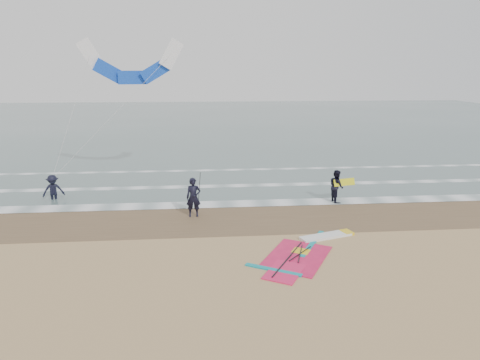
{
  "coord_description": "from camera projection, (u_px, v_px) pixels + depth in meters",
  "views": [
    {
      "loc": [
        -2.2,
        -14.19,
        7.15
      ],
      "look_at": [
        -0.53,
        5.0,
        2.2
      ],
      "focal_mm": 32.0,
      "sensor_mm": 36.0,
      "label": 1
    }
  ],
  "objects": [
    {
      "name": "held_pole",
      "position": [
        199.0,
        188.0,
        21.25
      ],
      "size": [
        0.17,
        0.86,
        1.82
      ],
      "color": "black",
      "rests_on": "ground"
    },
    {
      "name": "person_wading",
      "position": [
        53.0,
        185.0,
        24.09
      ],
      "size": [
        1.33,
        1.04,
        1.81
      ],
      "primitive_type": "imported",
      "rotation": [
        0.0,
        0.0,
        0.36
      ],
      "color": "black",
      "rests_on": "ground"
    },
    {
      "name": "person_walking",
      "position": [
        336.0,
        186.0,
        23.71
      ],
      "size": [
        0.82,
        0.98,
        1.83
      ],
      "primitive_type": "imported",
      "rotation": [
        0.0,
        0.0,
        1.72
      ],
      "color": "black",
      "rests_on": "ground"
    },
    {
      "name": "windsurf_rig",
      "position": [
        306.0,
        251.0,
        17.36
      ],
      "size": [
        5.19,
        4.91,
        0.12
      ],
      "color": "white",
      "rests_on": "ground"
    },
    {
      "name": "sea_water",
      "position": [
        218.0,
        121.0,
        61.97
      ],
      "size": [
        120.0,
        80.0,
        0.02
      ],
      "primitive_type": "cube",
      "color": "#47605E",
      "rests_on": "ground"
    },
    {
      "name": "surf_kite",
      "position": [
        132.0,
        66.0,
        26.66
      ],
      "size": [
        7.47,
        4.26,
        7.92
      ],
      "color": "white",
      "rests_on": "ground"
    },
    {
      "name": "person_standing",
      "position": [
        193.0,
        197.0,
        21.34
      ],
      "size": [
        0.74,
        0.51,
        1.99
      ],
      "primitive_type": "imported",
      "rotation": [
        0.0,
        0.0,
        0.04
      ],
      "color": "black",
      "rests_on": "ground"
    },
    {
      "name": "ground",
      "position": [
        266.0,
        272.0,
        15.66
      ],
      "size": [
        120.0,
        120.0,
        0.0
      ],
      "primitive_type": "plane",
      "color": "tan",
      "rests_on": "ground"
    },
    {
      "name": "wet_sand_band",
      "position": [
        249.0,
        217.0,
        21.45
      ],
      "size": [
        120.0,
        5.0,
        0.01
      ],
      "primitive_type": "cube",
      "color": "brown",
      "rests_on": "ground"
    },
    {
      "name": "foam_waterline",
      "position": [
        241.0,
        192.0,
        25.73
      ],
      "size": [
        120.0,
        9.15,
        0.02
      ],
      "color": "white",
      "rests_on": "ground"
    },
    {
      "name": "carried_kiteboard",
      "position": [
        344.0,
        182.0,
        23.59
      ],
      "size": [
        1.3,
        0.51,
        0.39
      ],
      "color": "yellow",
      "rests_on": "ground"
    }
  ]
}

